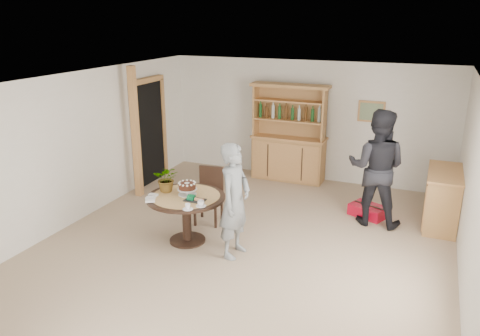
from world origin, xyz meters
The scene contains 17 objects.
ground centered at (0.00, 0.00, 0.00)m, with size 7.00×7.00×0.00m, color tan.
room_shell centered at (0.00, 0.01, 1.74)m, with size 6.04×7.04×2.52m.
doorway centered at (-2.93, 2.00, 1.11)m, with size 0.13×1.10×2.18m.
pine_post centered at (-2.70, 1.20, 1.25)m, with size 0.12×0.12×2.50m, color tan.
hutch centered at (-0.30, 3.24, 0.69)m, with size 1.62×0.54×2.04m.
sideboard centered at (2.74, 2.00, 0.47)m, with size 0.54×1.26×0.94m.
dining_table centered at (-0.89, -0.17, 0.60)m, with size 1.20×1.20×0.76m.
dining_chair centered at (-0.90, 0.66, 0.54)m, with size 0.48×0.48×0.95m.
birthday_cake centered at (-0.89, -0.12, 0.88)m, with size 0.30×0.30×0.20m.
flower_vase centered at (-1.24, -0.12, 0.97)m, with size 0.38×0.33×0.42m, color #3F7233.
gift_tray centered at (-0.67, -0.29, 0.79)m, with size 0.30×0.20×0.08m.
coffee_cup_a centered at (-0.49, -0.45, 0.80)m, with size 0.15×0.15×0.09m.
coffee_cup_b centered at (-0.61, -0.62, 0.79)m, with size 0.15×0.15×0.08m.
napkins centered at (-1.30, -0.48, 0.77)m, with size 0.24×0.33×0.03m.
teen_boy centered at (-0.04, -0.27, 0.85)m, with size 0.62×0.41×1.69m, color gray.
adult_person centered at (1.67, 1.65, 0.98)m, with size 0.95×0.74×1.96m, color black.
red_suitcase centered at (1.58, 1.89, 0.10)m, with size 0.71×0.61×0.21m.
Camera 1 is at (2.41, -5.94, 3.36)m, focal length 35.00 mm.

